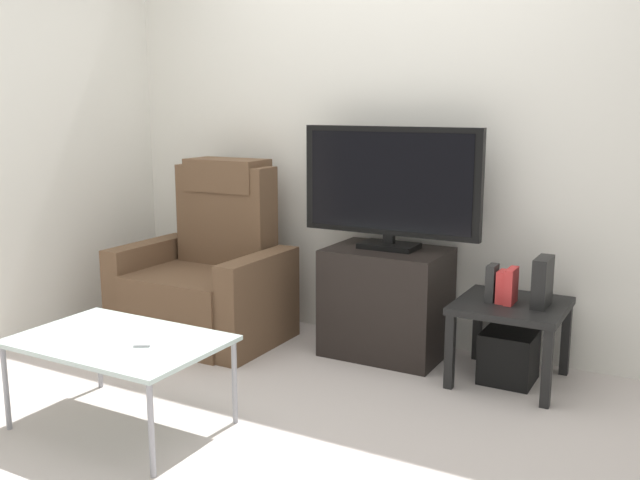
% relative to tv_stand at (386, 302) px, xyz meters
% --- Properties ---
extents(ground_plane, '(6.40, 6.40, 0.00)m').
position_rel_tv_stand_xyz_m(ground_plane, '(-0.11, -0.83, -0.31)').
color(ground_plane, '#BCB2AD').
extents(wall_back, '(6.40, 0.06, 2.60)m').
position_rel_tv_stand_xyz_m(wall_back, '(-0.11, 0.30, 0.99)').
color(wall_back, silver).
rests_on(wall_back, ground).
extents(wall_side, '(0.06, 4.48, 2.60)m').
position_rel_tv_stand_xyz_m(wall_side, '(-1.99, -0.83, 0.99)').
color(wall_side, silver).
rests_on(wall_side, ground).
extents(tv_stand, '(0.66, 0.47, 0.62)m').
position_rel_tv_stand_xyz_m(tv_stand, '(0.00, 0.00, 0.00)').
color(tv_stand, black).
rests_on(tv_stand, ground).
extents(television, '(1.04, 0.20, 0.68)m').
position_rel_tv_stand_xyz_m(television, '(0.00, 0.02, 0.67)').
color(television, black).
rests_on(television, tv_stand).
extents(recliner_armchair, '(0.98, 0.78, 1.08)m').
position_rel_tv_stand_xyz_m(recliner_armchair, '(-1.10, -0.22, 0.06)').
color(recliner_armchair, brown).
rests_on(recliner_armchair, ground).
extents(side_table, '(0.54, 0.54, 0.42)m').
position_rel_tv_stand_xyz_m(side_table, '(0.72, -0.07, 0.05)').
color(side_table, black).
rests_on(side_table, ground).
extents(subwoofer_box, '(0.27, 0.27, 0.27)m').
position_rel_tv_stand_xyz_m(subwoofer_box, '(0.72, -0.07, -0.18)').
color(subwoofer_box, black).
rests_on(subwoofer_box, ground).
extents(book_leftmost, '(0.04, 0.10, 0.19)m').
position_rel_tv_stand_xyz_m(book_leftmost, '(0.62, -0.09, 0.21)').
color(book_leftmost, '#262626').
rests_on(book_leftmost, side_table).
extents(book_middle, '(0.05, 0.10, 0.17)m').
position_rel_tv_stand_xyz_m(book_middle, '(0.68, -0.09, 0.20)').
color(book_middle, red).
rests_on(book_middle, side_table).
extents(book_rightmost, '(0.04, 0.14, 0.18)m').
position_rel_tv_stand_xyz_m(book_rightmost, '(0.72, -0.09, 0.21)').
color(book_rightmost, red).
rests_on(book_rightmost, side_table).
extents(game_console, '(0.07, 0.20, 0.25)m').
position_rel_tv_stand_xyz_m(game_console, '(0.87, -0.06, 0.24)').
color(game_console, black).
rests_on(game_console, side_table).
extents(coffee_table, '(0.90, 0.60, 0.41)m').
position_rel_tv_stand_xyz_m(coffee_table, '(-0.65, -1.43, 0.07)').
color(coffee_table, '#B2C6C1').
rests_on(coffee_table, ground).
extents(cell_phone, '(0.14, 0.16, 0.01)m').
position_rel_tv_stand_xyz_m(cell_phone, '(-0.52, -1.40, 0.11)').
color(cell_phone, '#B7B7BC').
rests_on(cell_phone, coffee_table).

